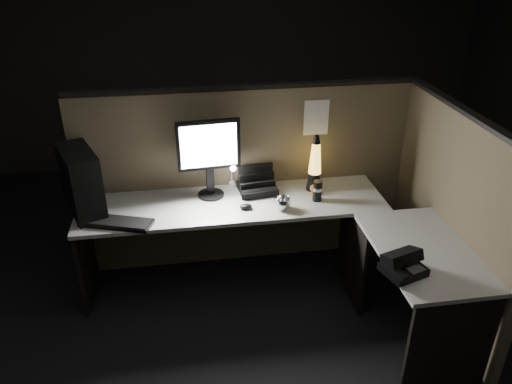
{
  "coord_description": "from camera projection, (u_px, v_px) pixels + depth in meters",
  "views": [
    {
      "loc": [
        -0.49,
        -2.66,
        2.57
      ],
      "look_at": [
        -0.01,
        0.35,
        0.94
      ],
      "focal_mm": 35.0,
      "sensor_mm": 36.0,
      "label": 1
    }
  ],
  "objects": [
    {
      "name": "clip_lamp",
      "position": [
        232.0,
        173.0,
        3.88
      ],
      "size": [
        0.05,
        0.19,
        0.24
      ],
      "color": "white",
      "rests_on": "desk"
    },
    {
      "name": "figurine",
      "position": [
        313.0,
        188.0,
        3.86
      ],
      "size": [
        0.06,
        0.06,
        0.06
      ],
      "primitive_type": "sphere",
      "color": "orange",
      "rests_on": "desk"
    },
    {
      "name": "partition_right",
      "position": [
        449.0,
        218.0,
        3.51
      ],
      "size": [
        0.06,
        1.66,
        1.5
      ],
      "primitive_type": "cube",
      "color": "brown",
      "rests_on": "ground"
    },
    {
      "name": "room_shell",
      "position": [
        268.0,
        115.0,
        2.83
      ],
      "size": [
        6.0,
        6.0,
        6.0
      ],
      "color": "silver",
      "rests_on": "ground"
    },
    {
      "name": "steel_mug",
      "position": [
        282.0,
        203.0,
        3.65
      ],
      "size": [
        0.15,
        0.15,
        0.09
      ],
      "primitive_type": "imported",
      "rotation": [
        0.0,
        0.0,
        -0.27
      ],
      "color": "#B9BAC1",
      "rests_on": "desk"
    },
    {
      "name": "organizer",
      "position": [
        257.0,
        185.0,
        3.9
      ],
      "size": [
        0.31,
        0.28,
        0.21
      ],
      "rotation": [
        0.0,
        0.0,
        0.13
      ],
      "color": "black",
      "rests_on": "desk"
    },
    {
      "name": "partition_back",
      "position": [
        246.0,
        179.0,
        4.05
      ],
      "size": [
        2.66,
        0.06,
        1.5
      ],
      "primitive_type": "cube",
      "color": "brown",
      "rests_on": "ground"
    },
    {
      "name": "travel_mug",
      "position": [
        317.0,
        191.0,
        3.75
      ],
      "size": [
        0.07,
        0.07,
        0.16
      ],
      "primitive_type": "cylinder",
      "color": "black",
      "rests_on": "desk"
    },
    {
      "name": "monitor",
      "position": [
        209.0,
        151.0,
        3.69
      ],
      "size": [
        0.47,
        0.2,
        0.61
      ],
      "rotation": [
        0.0,
        0.0,
        0.08
      ],
      "color": "black",
      "rests_on": "desk"
    },
    {
      "name": "keyboard",
      "position": [
        117.0,
        223.0,
        3.47
      ],
      "size": [
        0.53,
        0.32,
        0.02
      ],
      "primitive_type": "cube",
      "rotation": [
        0.0,
        0.0,
        -0.33
      ],
      "color": "black",
      "rests_on": "desk"
    },
    {
      "name": "desk",
      "position": [
        284.0,
        240.0,
        3.57
      ],
      "size": [
        2.6,
        1.6,
        0.73
      ],
      "color": "beige",
      "rests_on": "ground"
    },
    {
      "name": "mouse",
      "position": [
        246.0,
        206.0,
        3.67
      ],
      "size": [
        0.09,
        0.07,
        0.04
      ],
      "primitive_type": "ellipsoid",
      "rotation": [
        0.0,
        0.0,
        0.03
      ],
      "color": "black",
      "rests_on": "desk"
    },
    {
      "name": "pc_tower",
      "position": [
        81.0,
        182.0,
        3.53
      ],
      "size": [
        0.36,
        0.5,
        0.48
      ],
      "primitive_type": "cube",
      "rotation": [
        0.0,
        0.0,
        0.38
      ],
      "color": "black",
      "rests_on": "desk"
    },
    {
      "name": "floor",
      "position": [
        265.0,
        329.0,
        3.6
      ],
      "size": [
        6.0,
        6.0,
        0.0
      ],
      "primitive_type": "plane",
      "color": "black",
      "rests_on": "ground"
    },
    {
      "name": "lava_lamp",
      "position": [
        315.0,
        167.0,
        3.86
      ],
      "size": [
        0.12,
        0.12,
        0.46
      ],
      "color": "black",
      "rests_on": "desk"
    },
    {
      "name": "desk_phone",
      "position": [
        402.0,
        264.0,
        2.98
      ],
      "size": [
        0.28,
        0.28,
        0.14
      ],
      "rotation": [
        0.0,
        0.0,
        0.31
      ],
      "color": "black",
      "rests_on": "desk"
    },
    {
      "name": "pinned_paper",
      "position": [
        316.0,
        118.0,
        3.86
      ],
      "size": [
        0.2,
        0.0,
        0.28
      ],
      "primitive_type": "cube",
      "color": "white",
      "rests_on": "partition_back"
    }
  ]
}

